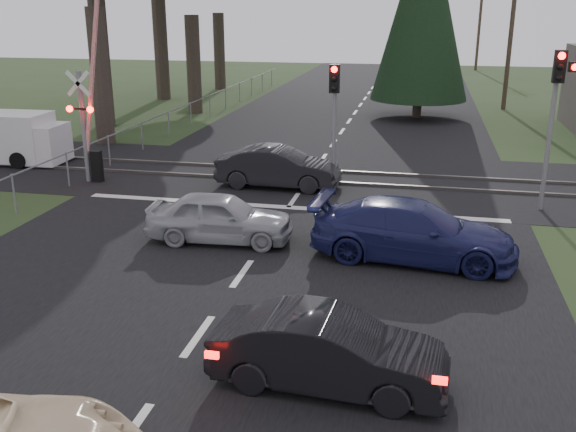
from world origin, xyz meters
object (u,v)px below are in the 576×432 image
(utility_pole_far, at_px, (480,19))
(dark_hatchback, at_px, (329,352))
(utility_pole_mid, at_px, (512,27))
(white_van, at_px, (3,137))
(silver_car, at_px, (220,217))
(traffic_signal_right, at_px, (557,100))
(traffic_signal_center, at_px, (334,105))
(blue_sedan, at_px, (413,231))
(dark_car_far, at_px, (278,168))
(crossing_signal, at_px, (89,123))

(utility_pole_far, relative_size, dark_hatchback, 2.38)
(utility_pole_mid, height_order, white_van, utility_pole_mid)
(utility_pole_far, bearing_deg, silver_car, -100.92)
(traffic_signal_right, relative_size, dark_hatchback, 1.24)
(traffic_signal_center, height_order, silver_car, traffic_signal_center)
(utility_pole_mid, height_order, blue_sedan, utility_pole_mid)
(silver_car, xyz_separation_m, dark_car_far, (0.33, 5.42, 0.04))
(blue_sedan, bearing_deg, traffic_signal_right, -33.09)
(utility_pole_mid, distance_m, dark_car_far, 22.05)
(traffic_signal_right, xyz_separation_m, utility_pole_mid, (0.95, 20.53, 1.41))
(crossing_signal, relative_size, traffic_signal_center, 1.70)
(utility_pole_mid, bearing_deg, blue_sedan, -100.55)
(traffic_signal_right, distance_m, utility_pole_mid, 20.60)
(traffic_signal_center, height_order, blue_sedan, traffic_signal_center)
(utility_pole_mid, xyz_separation_m, white_van, (-20.60, -18.25, -3.73))
(utility_pole_mid, height_order, dark_hatchback, utility_pole_mid)
(crossing_signal, height_order, silver_car, crossing_signal)
(crossing_signal, bearing_deg, white_van, 157.81)
(utility_pole_mid, xyz_separation_m, dark_car_far, (-9.31, -19.58, -4.04))
(crossing_signal, xyz_separation_m, dark_hatchback, (9.89, -10.90, -1.43))
(traffic_signal_right, height_order, utility_pole_far, utility_pole_far)
(dark_hatchback, bearing_deg, utility_pole_far, -2.60)
(crossing_signal, relative_size, dark_car_far, 1.68)
(traffic_signal_right, bearing_deg, utility_pole_far, 88.80)
(utility_pole_far, relative_size, silver_car, 2.38)
(blue_sedan, bearing_deg, utility_pole_far, 0.02)
(traffic_signal_center, bearing_deg, white_van, 175.30)
(traffic_signal_right, distance_m, silver_car, 10.13)
(utility_pole_far, distance_m, dark_hatchback, 56.57)
(crossing_signal, relative_size, blue_sedan, 1.42)
(utility_pole_mid, bearing_deg, dark_hatchback, -100.71)
(white_van, bearing_deg, utility_pole_far, 62.06)
(crossing_signal, height_order, traffic_signal_center, crossing_signal)
(utility_pole_mid, relative_size, dark_hatchback, 2.38)
(traffic_signal_right, height_order, dark_hatchback, traffic_signal_right)
(dark_hatchback, height_order, white_van, white_van)
(blue_sedan, bearing_deg, traffic_signal_center, 30.63)
(traffic_signal_right, distance_m, utility_pole_far, 45.56)
(crossing_signal, bearing_deg, dark_hatchback, -47.77)
(crossing_signal, bearing_deg, utility_pole_far, 70.77)
(white_van, bearing_deg, silver_car, -34.12)
(traffic_signal_center, height_order, white_van, traffic_signal_center)
(silver_car, relative_size, white_van, 0.74)
(traffic_signal_center, distance_m, white_van, 13.27)
(white_van, bearing_deg, traffic_signal_center, -7.17)
(utility_pole_mid, relative_size, blue_sedan, 1.83)
(traffic_signal_center, xyz_separation_m, dark_car_far, (-1.81, -0.25, -2.12))
(crossing_signal, xyz_separation_m, utility_pole_mid, (15.77, 20.21, 2.67))
(white_van, bearing_deg, traffic_signal_right, -9.09)
(utility_pole_mid, bearing_deg, traffic_signal_center, -111.21)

